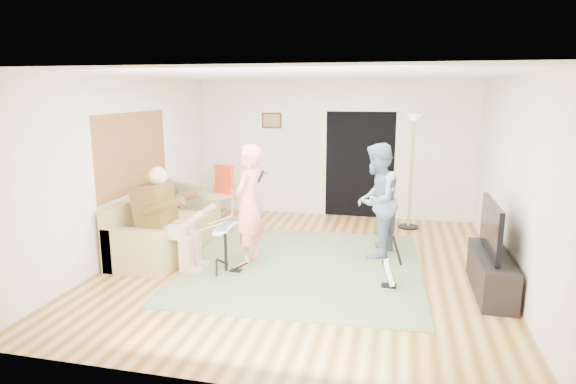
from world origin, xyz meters
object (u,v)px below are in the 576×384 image
object	(u,v)px
sofa	(163,232)
torchiere_lamp	(412,151)
drum_kit	(226,251)
singer	(248,205)
television	(491,227)
guitarist	(376,201)
tv_cabinet	(491,273)
dining_chair	(219,201)
guitar_spare	(390,273)

from	to	relation	value
sofa	torchiere_lamp	size ratio (longest dim) A/B	1.07
drum_kit	singer	bearing A→B (deg)	60.67
sofa	television	size ratio (longest dim) A/B	1.95
torchiere_lamp	television	xyz separation A→B (m)	(0.92, -2.76, -0.58)
guitarist	television	size ratio (longest dim) A/B	1.52
guitarist	tv_cabinet	xyz separation A→B (m)	(1.50, -1.06, -0.62)
television	guitarist	bearing A→B (deg)	143.97
dining_chair	singer	bearing A→B (deg)	-38.79
guitar_spare	television	size ratio (longest dim) A/B	0.62
drum_kit	dining_chair	distance (m)	2.84
drum_kit	guitarist	xyz separation A→B (m)	(2.00, 1.14, 0.56)
guitarist	guitar_spare	xyz separation A→B (m)	(0.26, -1.19, -0.67)
dining_chair	television	size ratio (longest dim) A/B	0.92
dining_chair	television	world-z (taller)	television
guitarist	television	xyz separation A→B (m)	(1.45, -1.06, -0.02)
singer	dining_chair	distance (m)	2.65
dining_chair	television	xyz separation A→B (m)	(4.56, -2.53, 0.47)
torchiere_lamp	television	size ratio (longest dim) A/B	1.82
drum_kit	torchiere_lamp	size ratio (longest dim) A/B	0.34
guitar_spare	torchiere_lamp	size ratio (longest dim) A/B	0.34
singer	dining_chair	xyz separation A→B (m)	(-1.32, 2.24, -0.50)
guitar_spare	drum_kit	bearing A→B (deg)	178.83
television	torchiere_lamp	bearing A→B (deg)	108.39
guitarist	torchiere_lamp	size ratio (longest dim) A/B	0.83
drum_kit	singer	size ratio (longest dim) A/B	0.40
guitar_spare	singer	bearing A→B (deg)	168.28
sofa	drum_kit	world-z (taller)	sofa
torchiere_lamp	tv_cabinet	xyz separation A→B (m)	(0.97, -2.76, -1.18)
guitar_spare	tv_cabinet	xyz separation A→B (m)	(1.24, 0.13, 0.05)
television	singer	bearing A→B (deg)	174.88
drum_kit	torchiere_lamp	xyz separation A→B (m)	(2.53, 2.85, 1.12)
dining_chair	torchiere_lamp	bearing A→B (deg)	24.35
singer	dining_chair	world-z (taller)	singer
sofa	torchiere_lamp	world-z (taller)	torchiere_lamp
sofa	torchiere_lamp	xyz separation A→B (m)	(3.83, 2.20, 1.13)
television	sofa	bearing A→B (deg)	173.25
drum_kit	guitarist	bearing A→B (deg)	29.76
singer	tv_cabinet	world-z (taller)	singer
sofa	singer	size ratio (longest dim) A/B	1.27
guitar_spare	tv_cabinet	bearing A→B (deg)	6.17
dining_chair	tv_cabinet	bearing A→B (deg)	-8.10
singer	torchiere_lamp	world-z (taller)	torchiere_lamp
guitarist	drum_kit	bearing A→B (deg)	-47.75
guitarist	tv_cabinet	bearing A→B (deg)	67.37
drum_kit	television	xyz separation A→B (m)	(3.45, 0.09, 0.54)
guitar_spare	torchiere_lamp	world-z (taller)	torchiere_lamp
tv_cabinet	television	xyz separation A→B (m)	(-0.05, 0.00, 0.60)
torchiere_lamp	dining_chair	distance (m)	3.80
tv_cabinet	sofa	bearing A→B (deg)	173.32
sofa	dining_chair	world-z (taller)	dining_chair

